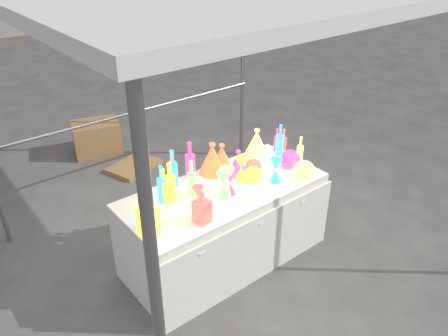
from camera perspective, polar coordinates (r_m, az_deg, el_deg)
ground at (r=4.18m, az=0.00°, el=-11.47°), size 80.00×80.00×0.00m
display_table at (r=3.94m, az=0.09°, el=-7.39°), size 1.84×0.83×0.75m
cardboard_box_closed at (r=6.15m, az=-16.27°, el=3.84°), size 0.70×0.59×0.44m
cardboard_box_flat at (r=5.70m, az=-11.66°, el=0.25°), size 0.72×0.61×0.05m
bottle_0 at (r=3.52m, az=-7.91°, el=-2.20°), size 0.10×0.10×0.31m
bottle_1 at (r=3.71m, az=-6.69°, el=-0.02°), size 0.11×0.11×0.35m
bottle_2 at (r=3.76m, az=-6.79°, el=0.17°), size 0.09×0.09×0.32m
bottle_3 at (r=3.84m, az=-4.46°, el=1.15°), size 0.09×0.09×0.34m
bottle_4 at (r=3.48m, az=-10.22°, el=-2.55°), size 0.08×0.08×0.33m
bottle_5 at (r=3.57m, az=-4.27°, el=-1.34°), size 0.07×0.07×0.32m
bottle_6 at (r=3.54m, az=-7.08°, el=-1.70°), size 0.12×0.12×0.34m
bottle_7 at (r=3.52m, az=-8.13°, el=-2.03°), size 0.09×0.09×0.33m
decanter_0 at (r=3.19m, az=-9.98°, el=-6.15°), size 0.15×0.15×0.30m
decanter_1 at (r=3.27m, az=-2.89°, el=-5.04°), size 0.13×0.13×0.27m
decanter_2 at (r=3.25m, az=-10.49°, el=-5.96°), size 0.10×0.10×0.25m
hourglass_0 at (r=3.44m, az=-3.39°, el=-3.85°), size 0.13×0.13×0.20m
hourglass_1 at (r=3.62m, az=0.77°, el=-2.00°), size 0.10×0.10×0.20m
hourglass_2 at (r=3.61m, az=0.38°, el=-1.70°), size 0.16×0.16×0.24m
hourglass_3 at (r=3.56m, az=-0.07°, el=-2.24°), size 0.13×0.13×0.23m
hourglass_4 at (r=3.85m, az=2.24°, el=0.03°), size 0.13×0.13×0.20m
hourglass_5 at (r=3.82m, az=6.73°, el=-0.27°), size 0.11×0.11×0.22m
globe_0 at (r=3.81m, az=3.76°, el=-0.97°), size 0.17×0.17×0.12m
globe_1 at (r=3.92m, az=10.42°, el=-0.35°), size 0.20×0.20×0.15m
globe_2 at (r=3.97m, az=3.87°, el=0.23°), size 0.19×0.19×0.12m
globe_3 at (r=4.08m, az=8.63°, el=1.08°), size 0.21×0.21×0.15m
lampshade_0 at (r=3.91m, az=-1.52°, el=1.29°), size 0.32×0.32×0.29m
lampshade_1 at (r=3.97m, az=-0.29°, el=1.47°), size 0.27×0.27×0.25m
lampshade_2 at (r=3.91m, az=1.87°, el=0.78°), size 0.24×0.24×0.23m
lampshade_3 at (r=4.22m, az=4.28°, el=3.32°), size 0.25×0.25×0.28m
bottle_8 at (r=4.26m, az=7.33°, el=3.72°), size 0.08×0.08×0.32m
bottle_9 at (r=4.28m, az=7.76°, el=3.47°), size 0.07×0.07×0.27m
bottle_10 at (r=4.35m, az=6.90°, el=3.72°), size 0.07×0.07×0.24m
bottle_11 at (r=4.15m, az=9.91°, el=2.41°), size 0.07×0.07×0.27m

